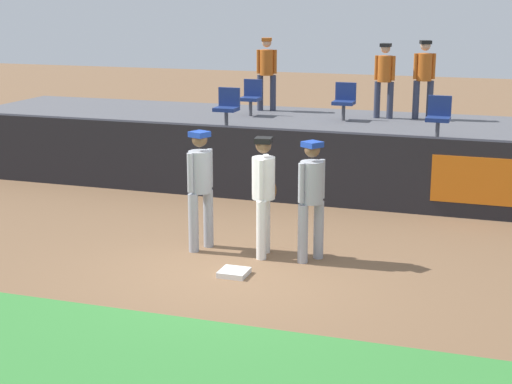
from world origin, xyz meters
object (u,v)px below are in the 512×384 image
(seat_front_right, at_px, (439,115))
(seat_back_left, at_px, (252,95))
(player_runner_visitor, at_px, (200,182))
(spectator_capped, at_px, (424,74))
(seat_back_center, at_px, (344,99))
(player_fielder_home, at_px, (264,188))
(player_coach_visitor, at_px, (311,192))
(seat_front_left, at_px, (227,105))
(first_base, at_px, (234,273))
(spectator_hooded, at_px, (267,69))
(spectator_casual, at_px, (385,75))

(seat_front_right, bearing_deg, seat_back_left, 158.18)
(player_runner_visitor, relative_size, spectator_capped, 1.07)
(seat_back_center, bearing_deg, player_runner_visitor, -97.44)
(player_fielder_home, bearing_deg, player_coach_visitor, 82.86)
(player_fielder_home, height_order, seat_back_center, seat_back_center)
(player_fielder_home, bearing_deg, seat_front_left, -161.10)
(player_coach_visitor, bearing_deg, player_runner_visitor, -57.93)
(first_base, relative_size, player_runner_visitor, 0.21)
(player_coach_visitor, height_order, seat_front_right, seat_front_right)
(seat_front_right, bearing_deg, first_base, -111.22)
(first_base, xyz_separation_m, player_coach_visitor, (0.87, 1.00, 1.02))
(spectator_hooded, bearing_deg, spectator_casual, 159.55)
(seat_back_left, height_order, spectator_casual, spectator_casual)
(player_coach_visitor, distance_m, seat_front_left, 5.65)
(seat_back_left, xyz_separation_m, seat_front_left, (0.07, -1.80, 0.00))
(player_fielder_home, relative_size, spectator_casual, 1.09)
(player_coach_visitor, bearing_deg, spectator_capped, -153.96)
(spectator_hooded, bearing_deg, seat_front_right, 134.70)
(seat_back_center, bearing_deg, spectator_casual, 35.20)
(spectator_capped, bearing_deg, first_base, 60.22)
(seat_front_left, bearing_deg, seat_back_left, 92.14)
(player_coach_visitor, relative_size, seat_back_left, 2.18)
(seat_back_left, bearing_deg, player_runner_visitor, -78.12)
(spectator_hooded, relative_size, spectator_casual, 1.03)
(seat_back_center, relative_size, seat_front_right, 1.00)
(seat_front_left, bearing_deg, player_coach_visitor, -56.73)
(seat_front_right, distance_m, spectator_capped, 2.66)
(seat_back_center, distance_m, seat_front_right, 2.90)
(spectator_capped, height_order, spectator_casual, spectator_capped)
(player_coach_visitor, bearing_deg, player_fielder_home, -57.81)
(seat_front_right, height_order, spectator_capped, spectator_capped)
(seat_back_left, distance_m, seat_front_left, 1.80)
(seat_back_left, relative_size, seat_back_center, 1.00)
(spectator_hooded, height_order, spectator_casual, spectator_hooded)
(seat_back_center, height_order, spectator_hooded, spectator_hooded)
(first_base, bearing_deg, seat_front_right, 68.78)
(seat_front_right, distance_m, seat_front_left, 4.43)
(player_coach_visitor, relative_size, spectator_hooded, 1.04)
(player_runner_visitor, bearing_deg, spectator_hooded, -148.63)
(seat_front_left, xyz_separation_m, spectator_casual, (2.95, 2.36, 0.51))
(player_fielder_home, relative_size, seat_front_right, 2.20)
(player_runner_visitor, height_order, seat_front_right, seat_front_right)
(spectator_hooded, distance_m, spectator_casual, 2.95)
(player_fielder_home, xyz_separation_m, player_coach_visitor, (0.74, 0.01, -0.01))
(seat_front_left, height_order, spectator_hooded, spectator_hooded)
(spectator_casual, bearing_deg, player_fielder_home, 88.84)
(player_fielder_home, height_order, seat_back_left, seat_back_left)
(seat_front_right, xyz_separation_m, spectator_capped, (-0.61, 2.53, 0.56))
(player_coach_visitor, height_order, seat_back_center, seat_back_center)
(first_base, distance_m, player_runner_visitor, 1.71)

